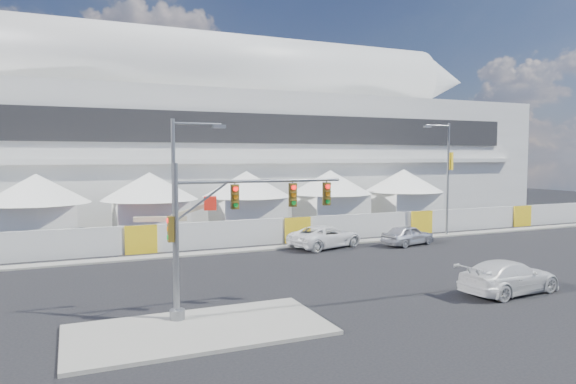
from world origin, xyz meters
name	(u,v)px	position (x,y,z in m)	size (l,w,h in m)	color
ground	(306,296)	(0.00, 0.00, 0.00)	(160.00, 160.00, 0.00)	black
median_island	(199,330)	(-6.00, -3.00, 0.07)	(10.00, 5.00, 0.15)	gray
far_curb	(454,234)	(20.00, 12.50, 0.06)	(80.00, 1.20, 0.12)	gray
stadium	(230,136)	(8.71, 41.50, 9.45)	(80.00, 24.80, 21.98)	silver
tent_row	(200,196)	(0.50, 24.00, 3.15)	(53.40, 8.40, 5.40)	white
hoarding_fence	(297,230)	(6.00, 14.50, 1.00)	(70.00, 0.25, 2.00)	silver
scaffold_tower	(484,162)	(46.00, 36.00, 6.00)	(4.40, 4.40, 12.00)	#595B60
sedan_silver	(408,235)	(13.32, 9.97, 0.78)	(4.55, 1.83, 1.55)	silver
pickup_curb	(326,236)	(7.04, 11.54, 0.83)	(6.00, 2.76, 1.67)	white
pickup_near	(509,277)	(9.53, -3.50, 0.82)	(5.66, 2.30, 1.64)	silver
lot_car_c	(86,236)	(-9.45, 19.72, 0.68)	(4.68, 1.90, 1.36)	silver
traffic_mast	(220,230)	(-4.77, -1.61, 3.72)	(7.80, 0.62, 6.41)	slate
streetlight_median	(179,205)	(-6.41, -1.50, 4.84)	(2.26, 0.23, 8.17)	slate
streetlight_curb	(446,171)	(19.00, 12.50, 5.57)	(2.84, 0.64, 9.60)	slate
boom_lift	(153,233)	(-4.74, 17.22, 1.00)	(7.54, 2.45, 3.73)	red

